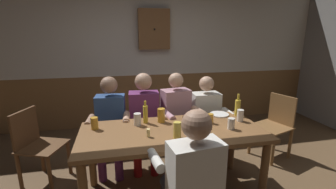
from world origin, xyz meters
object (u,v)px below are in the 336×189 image
pint_glass_0 (161,115)px  pint_glass_4 (240,115)px  bottle_1 (238,107)px  wall_dart_cabinet (154,29)px  dining_table (173,140)px  person_0 (110,121)px  pint_glass_5 (95,123)px  bottle_0 (145,114)px  pint_glass_6 (211,119)px  pint_glass_3 (138,119)px  pint_glass_7 (177,130)px  table_candle (148,133)px  person_2 (178,115)px  person_1 (144,117)px  person_4 (191,174)px  plate_1 (219,114)px  chair_empty_near_left (275,124)px  plate_0 (194,122)px  pint_glass_2 (185,122)px  person_3 (208,116)px  pint_glass_1 (231,124)px  chair_empty_near_right (36,144)px

pint_glass_0 → pint_glass_4: 0.90m
bottle_1 → wall_dart_cabinet: (-0.72, 1.84, 0.93)m
dining_table → person_0: person_0 is taller
bottle_1 → pint_glass_5: bottle_1 is taller
bottle_0 → dining_table: bearing=-47.2°
pint_glass_0 → pint_glass_6: pint_glass_0 is taller
dining_table → pint_glass_3: size_ratio=14.14×
pint_glass_7 → wall_dart_cabinet: wall_dart_cabinet is taller
pint_glass_3 → pint_glass_6: bearing=-8.0°
table_candle → wall_dart_cabinet: 2.46m
person_2 → person_1: bearing=-11.1°
person_4 → pint_glass_5: bearing=124.4°
person_2 → wall_dart_cabinet: 1.83m
plate_1 → pint_glass_0: pint_glass_0 is taller
chair_empty_near_left → wall_dart_cabinet: bearing=24.8°
pint_glass_3 → pint_glass_4: (1.15, -0.12, 0.00)m
pint_glass_5 → pint_glass_7: bearing=-25.9°
person_2 → bottle_0: (-0.47, -0.39, 0.19)m
person_4 → pint_glass_6: person_4 is taller
table_candle → pint_glass_3: pint_glass_3 is taller
plate_0 → pint_glass_2: bearing=-134.9°
person_4 → pint_glass_2: person_4 is taller
bottle_1 → pint_glass_7: (-0.86, -0.46, -0.03)m
pint_glass_5 → wall_dart_cabinet: wall_dart_cabinet is taller
person_3 → person_0: bearing=-0.8°
plate_0 → pint_glass_1: pint_glass_1 is taller
chair_empty_near_left → wall_dart_cabinet: 2.52m
chair_empty_near_right → bottle_1: size_ratio=3.26×
chair_empty_near_left → bottle_1: bottle_1 is taller
pint_glass_4 → dining_table: bearing=-173.2°
person_2 → pint_glass_7: person_2 is taller
dining_table → bottle_1: 0.93m
pint_glass_4 → pint_glass_6: size_ratio=1.23×
bottle_0 → pint_glass_4: bottle_0 is taller
pint_glass_5 → wall_dart_cabinet: size_ratio=0.18×
plate_1 → pint_glass_2: (-0.53, -0.33, 0.06)m
person_0 → pint_glass_6: 1.24m
pint_glass_3 → pint_glass_7: size_ratio=0.84×
chair_empty_near_right → wall_dart_cabinet: wall_dart_cabinet is taller
plate_0 → table_candle: bearing=-154.8°
person_4 → pint_glass_6: (0.46, 0.77, 0.14)m
bottle_0 → person_2: bearing=39.8°
pint_glass_4 → wall_dart_cabinet: size_ratio=0.19×
chair_empty_near_right → pint_glass_4: size_ratio=6.55×
chair_empty_near_left → bottle_0: bottle_0 is taller
pint_glass_7 → wall_dart_cabinet: size_ratio=0.23×
bottle_0 → person_1: bearing=85.6°
person_4 → pint_glass_7: (0.01, 0.48, 0.16)m
pint_glass_0 → pint_glass_2: (0.21, -0.24, -0.01)m
dining_table → person_1: bearing=108.1°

